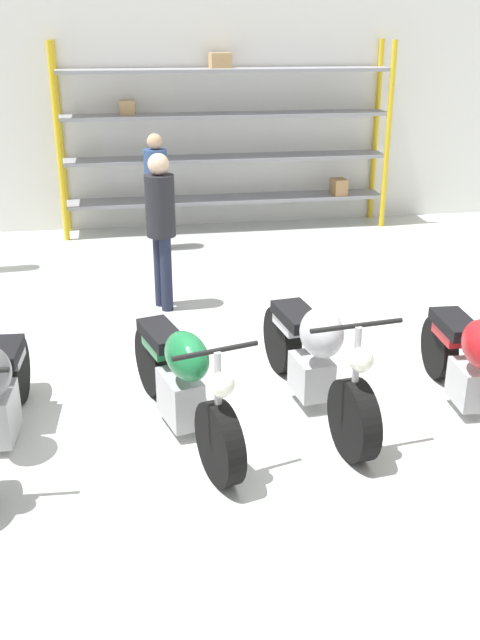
% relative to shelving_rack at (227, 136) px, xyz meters
% --- Properties ---
extents(ground_plane, '(30.00, 30.00, 0.00)m').
position_rel_shelving_rack_xyz_m(ground_plane, '(-0.72, -5.90, -1.43)').
color(ground_plane, silver).
extents(back_wall, '(30.00, 0.08, 3.60)m').
position_rel_shelving_rack_xyz_m(back_wall, '(-0.72, 0.36, 0.37)').
color(back_wall, white).
rests_on(back_wall, ground_plane).
extents(shelving_rack, '(5.00, 0.63, 2.79)m').
position_rel_shelving_rack_xyz_m(shelving_rack, '(0.00, 0.00, 0.00)').
color(shelving_rack, gold).
rests_on(shelving_rack, ground_plane).
extents(motorcycle_green, '(0.82, 2.01, 1.00)m').
position_rel_shelving_rack_xyz_m(motorcycle_green, '(-1.26, -6.02, -0.99)').
color(motorcycle_green, black).
rests_on(motorcycle_green, ground_plane).
extents(motorcycle_silver, '(0.69, 2.13, 1.05)m').
position_rel_shelving_rack_xyz_m(motorcycle_silver, '(-0.16, -5.83, -0.97)').
color(motorcycle_silver, black).
rests_on(motorcycle_silver, ground_plane).
extents(motorcycle_red, '(0.64, 2.00, 0.99)m').
position_rel_shelving_rack_xyz_m(motorcycle_red, '(1.08, -6.17, -0.97)').
color(motorcycle_red, black).
rests_on(motorcycle_red, ground_plane).
extents(person_browsing, '(0.41, 0.41, 1.73)m').
position_rel_shelving_rack_xyz_m(person_browsing, '(-1.22, -3.31, -0.41)').
color(person_browsing, '#1E2338').
rests_on(person_browsing, ground_plane).
extents(person_near_rack, '(0.39, 0.39, 1.62)m').
position_rel_shelving_rack_xyz_m(person_near_rack, '(-1.14, -0.96, -0.48)').
color(person_near_rack, '#595960').
rests_on(person_near_rack, ground_plane).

